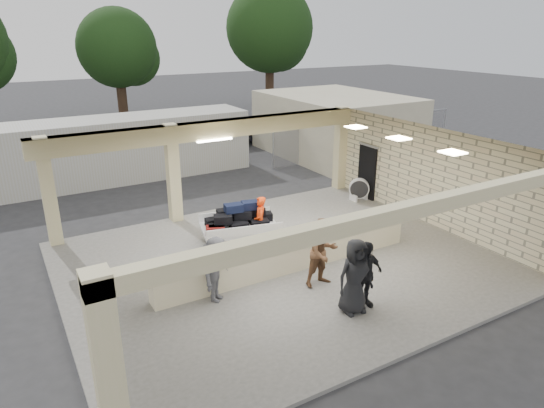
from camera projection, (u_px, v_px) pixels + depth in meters
ground at (281, 265)px, 14.26m from camera, size 120.00×120.00×0.00m
pavilion at (275, 214)px, 14.43m from camera, size 12.01×10.00×3.55m
baggage_counter at (290, 254)px, 13.65m from camera, size 8.20×0.58×0.98m
luggage_cart at (239, 223)px, 15.13m from camera, size 2.63×1.96×1.38m
drum_fan at (359, 189)px, 19.17m from camera, size 0.78×0.70×0.88m
baggage_handler at (260, 221)px, 15.09m from camera, size 0.52×0.66×1.59m
passenger_a at (323, 252)px, 12.69m from camera, size 0.92×0.42×1.88m
passenger_b at (365, 275)px, 11.70m from camera, size 1.03×0.40×1.73m
passenger_c at (216, 270)px, 11.96m from camera, size 1.08×1.02×1.71m
passenger_d at (355, 276)px, 11.46m from camera, size 0.95×0.46×1.89m
car_white_a at (300, 132)px, 29.06m from camera, size 5.07×3.70×1.31m
car_white_b at (318, 124)px, 31.09m from camera, size 4.85×3.06×1.43m
car_dark at (242, 130)px, 29.10m from camera, size 4.80×1.78×1.59m
container_white at (107, 150)px, 21.74m from camera, size 12.96×2.59×2.81m
fence at (368, 135)px, 26.39m from camera, size 12.06×0.06×2.03m
tree_mid at (121, 51)px, 34.89m from camera, size 6.00×5.60×8.00m
tree_right at (272, 32)px, 39.31m from camera, size 7.20×7.00×10.00m
adjacent_building at (335, 125)px, 26.31m from camera, size 6.00×8.00×3.20m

